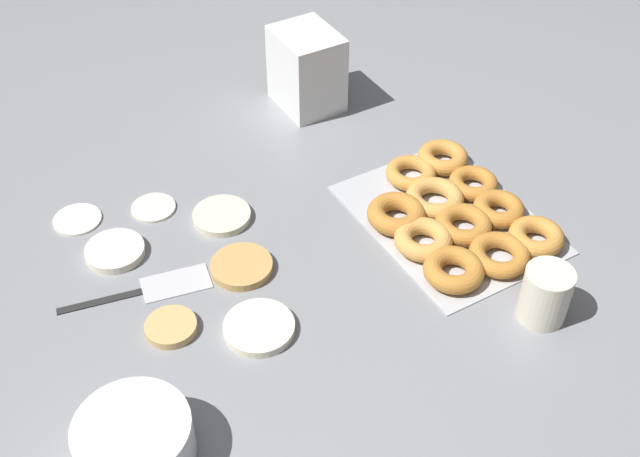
{
  "coord_description": "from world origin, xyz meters",
  "views": [
    {
      "loc": [
        -0.94,
        0.4,
        0.97
      ],
      "look_at": [
        -0.06,
        -0.11,
        0.04
      ],
      "focal_mm": 45.0,
      "sensor_mm": 36.0,
      "label": 1
    }
  ],
  "objects_px": {
    "pancake_1": "(77,219)",
    "batter_bowl": "(135,442)",
    "pancake_6": "(259,328)",
    "pancake_0": "(171,327)",
    "donut_tray": "(454,216)",
    "pancake_4": "(153,207)",
    "pancake_3": "(222,216)",
    "pancake_2": "(242,267)",
    "paper_cup": "(545,295)",
    "spatula": "(159,287)",
    "container_stack": "(307,69)",
    "pancake_5": "(115,251)"
  },
  "relations": [
    {
      "from": "pancake_2",
      "to": "pancake_6",
      "type": "height_order",
      "value": "same"
    },
    {
      "from": "donut_tray",
      "to": "batter_bowl",
      "type": "relative_size",
      "value": 2.36
    },
    {
      "from": "pancake_4",
      "to": "pancake_0",
      "type": "bearing_deg",
      "value": 163.81
    },
    {
      "from": "pancake_6",
      "to": "container_stack",
      "type": "distance_m",
      "value": 0.65
    },
    {
      "from": "donut_tray",
      "to": "container_stack",
      "type": "distance_m",
      "value": 0.48
    },
    {
      "from": "pancake_1",
      "to": "spatula",
      "type": "distance_m",
      "value": 0.24
    },
    {
      "from": "pancake_1",
      "to": "batter_bowl",
      "type": "height_order",
      "value": "batter_bowl"
    },
    {
      "from": "pancake_4",
      "to": "pancake_6",
      "type": "distance_m",
      "value": 0.36
    },
    {
      "from": "pancake_0",
      "to": "pancake_5",
      "type": "bearing_deg",
      "value": 4.9
    },
    {
      "from": "pancake_6",
      "to": "spatula",
      "type": "xyz_separation_m",
      "value": [
        0.17,
        0.1,
        -0.0
      ]
    },
    {
      "from": "pancake_1",
      "to": "spatula",
      "type": "height_order",
      "value": "pancake_1"
    },
    {
      "from": "pancake_6",
      "to": "paper_cup",
      "type": "height_order",
      "value": "paper_cup"
    },
    {
      "from": "pancake_3",
      "to": "pancake_5",
      "type": "bearing_deg",
      "value": 87.45
    },
    {
      "from": "pancake_6",
      "to": "container_stack",
      "type": "height_order",
      "value": "container_stack"
    },
    {
      "from": "pancake_5",
      "to": "spatula",
      "type": "xyz_separation_m",
      "value": [
        -0.11,
        -0.04,
        -0.01
      ]
    },
    {
      "from": "pancake_2",
      "to": "pancake_3",
      "type": "relative_size",
      "value": 1.0
    },
    {
      "from": "pancake_0",
      "to": "pancake_3",
      "type": "distance_m",
      "value": 0.27
    },
    {
      "from": "pancake_0",
      "to": "pancake_1",
      "type": "relative_size",
      "value": 0.95
    },
    {
      "from": "pancake_3",
      "to": "container_stack",
      "type": "relative_size",
      "value": 0.63
    },
    {
      "from": "pancake_0",
      "to": "batter_bowl",
      "type": "xyz_separation_m",
      "value": [
        -0.19,
        0.13,
        0.03
      ]
    },
    {
      "from": "pancake_1",
      "to": "paper_cup",
      "type": "relative_size",
      "value": 0.9
    },
    {
      "from": "pancake_0",
      "to": "pancake_5",
      "type": "height_order",
      "value": "same"
    },
    {
      "from": "paper_cup",
      "to": "pancake_4",
      "type": "bearing_deg",
      "value": 38.27
    },
    {
      "from": "pancake_5",
      "to": "batter_bowl",
      "type": "relative_size",
      "value": 0.64
    },
    {
      "from": "pancake_3",
      "to": "container_stack",
      "type": "distance_m",
      "value": 0.41
    },
    {
      "from": "paper_cup",
      "to": "pancake_3",
      "type": "bearing_deg",
      "value": 36.16
    },
    {
      "from": "pancake_4",
      "to": "paper_cup",
      "type": "xyz_separation_m",
      "value": [
        -0.56,
        -0.44,
        0.04
      ]
    },
    {
      "from": "pancake_0",
      "to": "pancake_4",
      "type": "height_order",
      "value": "pancake_0"
    },
    {
      "from": "pancake_0",
      "to": "pancake_4",
      "type": "xyz_separation_m",
      "value": [
        0.29,
        -0.08,
        -0.0
      ]
    },
    {
      "from": "pancake_4",
      "to": "pancake_6",
      "type": "relative_size",
      "value": 0.72
    },
    {
      "from": "donut_tray",
      "to": "container_stack",
      "type": "bearing_deg",
      "value": 4.39
    },
    {
      "from": "pancake_2",
      "to": "pancake_6",
      "type": "distance_m",
      "value": 0.14
    },
    {
      "from": "batter_bowl",
      "to": "spatula",
      "type": "distance_m",
      "value": 0.32
    },
    {
      "from": "pancake_6",
      "to": "pancake_2",
      "type": "bearing_deg",
      "value": -14.89
    },
    {
      "from": "pancake_6",
      "to": "container_stack",
      "type": "xyz_separation_m",
      "value": [
        0.52,
        -0.38,
        0.08
      ]
    },
    {
      "from": "pancake_4",
      "to": "pancake_5",
      "type": "distance_m",
      "value": 0.13
    },
    {
      "from": "pancake_1",
      "to": "pancake_3",
      "type": "height_order",
      "value": "pancake_3"
    },
    {
      "from": "pancake_4",
      "to": "spatula",
      "type": "relative_size",
      "value": 0.32
    },
    {
      "from": "pancake_4",
      "to": "batter_bowl",
      "type": "xyz_separation_m",
      "value": [
        -0.48,
        0.21,
        0.03
      ]
    },
    {
      "from": "pancake_5",
      "to": "batter_bowl",
      "type": "distance_m",
      "value": 0.41
    },
    {
      "from": "batter_bowl",
      "to": "paper_cup",
      "type": "height_order",
      "value": "paper_cup"
    },
    {
      "from": "spatula",
      "to": "pancake_4",
      "type": "bearing_deg",
      "value": 82.25
    },
    {
      "from": "pancake_4",
      "to": "donut_tray",
      "type": "height_order",
      "value": "donut_tray"
    },
    {
      "from": "pancake_0",
      "to": "paper_cup",
      "type": "bearing_deg",
      "value": -117.18
    },
    {
      "from": "batter_bowl",
      "to": "container_stack",
      "type": "bearing_deg",
      "value": -44.51
    },
    {
      "from": "donut_tray",
      "to": "spatula",
      "type": "relative_size",
      "value": 1.48
    },
    {
      "from": "pancake_4",
      "to": "paper_cup",
      "type": "bearing_deg",
      "value": -141.73
    },
    {
      "from": "pancake_0",
      "to": "donut_tray",
      "type": "distance_m",
      "value": 0.54
    },
    {
      "from": "pancake_6",
      "to": "pancake_1",
      "type": "bearing_deg",
      "value": 22.7
    },
    {
      "from": "pancake_0",
      "to": "pancake_5",
      "type": "distance_m",
      "value": 0.21
    }
  ]
}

